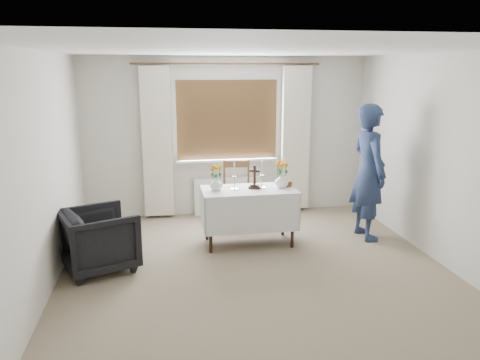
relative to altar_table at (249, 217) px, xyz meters
The scene contains 12 objects.
ground 1.12m from the altar_table, 94.18° to the right, with size 5.00×5.00×0.00m, color #817459.
altar_table is the anchor object (origin of this frame).
wooden_chair 0.89m from the altar_table, 90.44° to the left, with size 0.44×0.44×0.94m, color #54371C, non-canonical shape.
armchair 1.94m from the altar_table, 164.86° to the right, with size 0.78×0.80×0.73m, color black.
person 1.75m from the altar_table, ahead, with size 0.68×0.45×1.86m, color navy.
radiator 1.38m from the altar_table, 93.20° to the left, with size 1.10×0.10×0.60m, color silver.
wooden_cross 0.55m from the altar_table, 15.01° to the left, with size 0.15×0.11×0.32m, color black, non-canonical shape.
candlestick_left 0.59m from the altar_table, behind, with size 0.10×0.10×0.36m, color silver, non-canonical shape.
candlestick_right 0.59m from the altar_table, ahead, with size 0.10×0.10×0.36m, color silver, non-canonical shape.
flower_vase_left 0.64m from the altar_table, behind, with size 0.17×0.17×0.18m, color silver.
flower_vase_right 0.65m from the altar_table, ahead, with size 0.18×0.18×0.19m, color silver.
wicker_basket 0.67m from the altar_table, 10.13° to the left, with size 0.20×0.20×0.08m, color brown.
Camera 1 is at (-1.06, -4.81, 2.32)m, focal length 35.00 mm.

